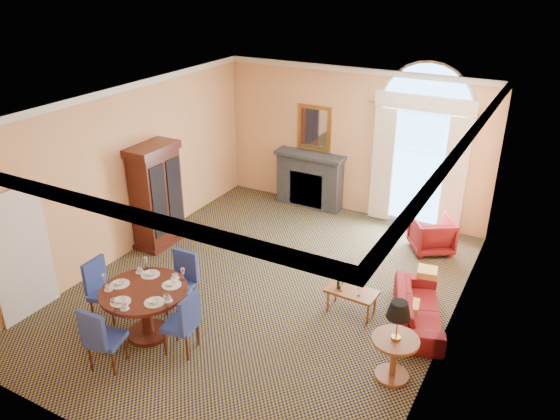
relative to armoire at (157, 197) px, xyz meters
The scene contains 12 objects.
ground 2.93m from the armoire, ahead, with size 7.50×7.50×0.00m, color #121033.
room_envelope 3.10m from the armoire, ahead, with size 6.04×7.52×3.45m.
armoire is the anchor object (origin of this frame).
dining_table 3.04m from the armoire, 53.51° to the right, with size 1.28×1.28×1.01m.
dining_chair_north 2.44m from the armoire, 40.88° to the right, with size 0.56×0.56×0.99m.
dining_chair_south 3.77m from the armoire, 61.82° to the right, with size 0.53×0.53×0.99m.
dining_chair_east 3.58m from the armoire, 43.96° to the right, with size 0.52×0.52×0.99m.
dining_chair_west 2.57m from the armoire, 70.28° to the right, with size 0.55×0.55×0.99m.
sofa 5.32m from the armoire, ahead, with size 1.75×0.69×0.51m, color maroon.
armchair 5.39m from the armoire, 25.02° to the left, with size 0.75×0.77×0.70m, color maroon.
coffee_table 4.31m from the armoire, ahead, with size 0.82×0.48×0.73m.
side_table 5.54m from the armoire, 16.08° to the right, with size 0.64×0.64×1.19m.
Camera 1 is at (4.05, -6.90, 5.20)m, focal length 35.00 mm.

